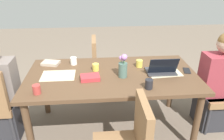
# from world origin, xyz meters

# --- Properties ---
(ground_plane) EXTENTS (10.00, 10.00, 0.00)m
(ground_plane) POSITION_xyz_m (0.00, 0.00, 0.00)
(ground_plane) COLOR #756656
(dining_table) EXTENTS (1.87, 0.97, 0.75)m
(dining_table) POSITION_xyz_m (0.00, 0.00, 0.67)
(dining_table) COLOR brown
(dining_table) RESTS_ON ground_plane
(person_head_right_left_near) EXTENTS (0.40, 0.36, 1.19)m
(person_head_right_left_near) POSITION_xyz_m (1.24, -0.02, 0.53)
(person_head_right_left_near) COLOR #2D2D33
(person_head_right_left_near) RESTS_ON ground_plane
(chair_head_left_left_mid) EXTENTS (0.44, 0.44, 0.90)m
(chair_head_left_left_mid) POSITION_xyz_m (-1.30, -0.06, 0.50)
(chair_head_left_left_mid) COLOR olive
(chair_head_left_left_mid) RESTS_ON ground_plane
(person_head_left_left_mid) EXTENTS (0.40, 0.36, 1.19)m
(person_head_left_left_mid) POSITION_xyz_m (-1.24, 0.01, 0.53)
(person_head_left_left_mid) COLOR #2D2D33
(person_head_left_left_mid) RESTS_ON ground_plane
(chair_near_left_far) EXTENTS (0.44, 0.44, 0.90)m
(chair_near_left_far) POSITION_xyz_m (0.08, -0.84, 0.50)
(chair_near_left_far) COLOR olive
(chair_near_left_far) RESTS_ON ground_plane
(flower_vase) EXTENTS (0.09, 0.10, 0.27)m
(flower_vase) POSITION_xyz_m (-0.11, 0.07, 0.87)
(flower_vase) COLOR #4C6B60
(flower_vase) RESTS_ON dining_table
(placemat_head_right_left_near) EXTENTS (0.36, 0.26, 0.00)m
(placemat_head_right_left_near) POSITION_xyz_m (0.59, -0.01, 0.76)
(placemat_head_right_left_near) COLOR beige
(placemat_head_right_left_near) RESTS_ON dining_table
(placemat_head_left_left_mid) EXTENTS (0.38, 0.29, 0.00)m
(placemat_head_left_left_mid) POSITION_xyz_m (-0.59, 0.00, 0.76)
(placemat_head_left_left_mid) COLOR beige
(placemat_head_left_left_mid) RESTS_ON dining_table
(laptop_head_left_left_mid) EXTENTS (0.32, 0.22, 0.20)m
(laptop_head_left_left_mid) POSITION_xyz_m (-0.55, 0.03, 0.80)
(laptop_head_left_left_mid) COLOR #38383D
(laptop_head_left_left_mid) RESTS_ON dining_table
(coffee_mug_near_left) EXTENTS (0.08, 0.08, 0.09)m
(coffee_mug_near_left) POSITION_xyz_m (0.44, -0.31, 0.80)
(coffee_mug_near_left) COLOR white
(coffee_mug_near_left) RESTS_ON dining_table
(coffee_mug_near_right) EXTENTS (0.08, 0.08, 0.10)m
(coffee_mug_near_right) POSITION_xyz_m (-0.33, 0.34, 0.80)
(coffee_mug_near_right) COLOR #232328
(coffee_mug_near_right) RESTS_ON dining_table
(coffee_mug_centre_left) EXTENTS (0.07, 0.07, 0.08)m
(coffee_mug_centre_left) POSITION_xyz_m (0.18, -0.11, 0.79)
(coffee_mug_centre_left) COLOR #DBC64C
(coffee_mug_centre_left) RESTS_ON dining_table
(coffee_mug_centre_right) EXTENTS (0.08, 0.08, 0.08)m
(coffee_mug_centre_right) POSITION_xyz_m (-0.34, -0.17, 0.80)
(coffee_mug_centre_right) COLOR #DBC64C
(coffee_mug_centre_right) RESTS_ON dining_table
(coffee_mug_far_left) EXTENTS (0.07, 0.07, 0.09)m
(coffee_mug_far_left) POSITION_xyz_m (0.73, 0.35, 0.80)
(coffee_mug_far_left) COLOR #AD3D38
(coffee_mug_far_left) RESTS_ON dining_table
(book_red_cover) EXTENTS (0.23, 0.18, 0.03)m
(book_red_cover) POSITION_xyz_m (0.72, -0.33, 0.77)
(book_red_cover) COLOR #B2A38E
(book_red_cover) RESTS_ON dining_table
(book_blue_cover) EXTENTS (0.21, 0.16, 0.04)m
(book_blue_cover) POSITION_xyz_m (0.24, 0.10, 0.77)
(book_blue_cover) COLOR #B73338
(book_blue_cover) RESTS_ON dining_table
(phone_black) EXTENTS (0.10, 0.16, 0.01)m
(phone_black) POSITION_xyz_m (-0.86, -0.01, 0.76)
(phone_black) COLOR black
(phone_black) RESTS_ON dining_table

